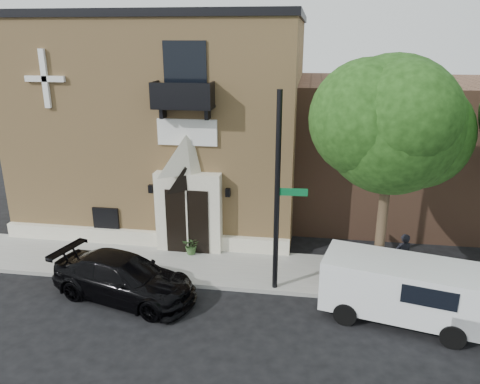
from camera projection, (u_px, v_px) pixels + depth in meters
The scene contains 11 objects.
ground at pixel (198, 289), 16.27m from camera, with size 120.00×120.00×0.00m, color black.
sidewalk at pixel (234, 269), 17.50m from camera, with size 42.00×3.00×0.15m, color gray.
church at pixel (174, 116), 22.67m from camera, with size 12.20×11.01×9.30m.
street_tree_left at pixel (393, 124), 13.86m from camera, with size 4.97×4.38×7.77m.
black_sedan at pixel (124, 278), 15.52m from camera, with size 2.04×5.01×1.45m, color black.
cargo_van at pixel (408, 290), 14.12m from camera, with size 5.00×2.90×1.92m.
street_sign at pixel (278, 194), 15.04m from camera, with size 1.06×1.06×6.69m.
fire_hydrant at pixel (333, 277), 15.96m from camera, with size 0.45×0.36×0.79m.
dumpster at pixel (384, 275), 15.55m from camera, with size 2.08×1.34×1.28m.
planter at pixel (192, 245), 18.41m from camera, with size 0.67×0.58×0.74m, color #3A5F2E.
pedestrian_near at pixel (402, 257), 16.38m from camera, with size 0.62×0.41×1.71m, color black.
Camera 1 is at (3.60, -13.97, 8.36)m, focal length 35.00 mm.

